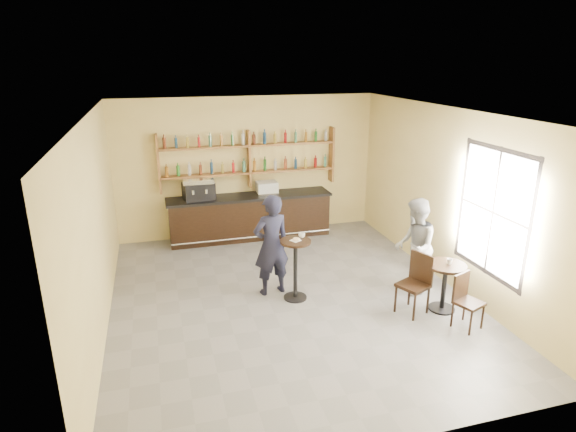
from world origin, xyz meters
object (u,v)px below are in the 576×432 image
object	(u,v)px
chair_west	(413,285)
chair_south	(469,302)
patron_second	(414,247)
cafe_table	(444,287)
man_main	(271,245)
espresso_machine	(199,189)
pedestal_table	(295,270)
pastry_case	(267,188)
bar_counter	(250,216)

from	to	relation	value
chair_west	chair_south	world-z (taller)	chair_west
patron_second	cafe_table	bearing A→B (deg)	39.79
chair_west	man_main	bearing A→B (deg)	-147.09
chair_west	chair_south	bearing A→B (deg)	18.42
espresso_machine	pedestal_table	distance (m)	3.49
pastry_case	cafe_table	bearing A→B (deg)	-67.17
man_main	cafe_table	distance (m)	2.98
pedestal_table	patron_second	xyz separation A→B (m)	(2.09, -0.31, 0.32)
pedestal_table	man_main	bearing A→B (deg)	136.12
pedestal_table	cafe_table	size ratio (longest dim) A/B	1.32
chair_west	espresso_machine	bearing A→B (deg)	-168.46
bar_counter	chair_west	xyz separation A→B (m)	(1.86, -4.15, -0.00)
chair_south	pedestal_table	bearing A→B (deg)	122.87
bar_counter	cafe_table	distance (m)	4.85
pedestal_table	chair_south	xyz separation A→B (m)	(2.30, -1.64, -0.11)
patron_second	chair_west	bearing A→B (deg)	-2.46
pedestal_table	chair_west	size ratio (longest dim) A/B	1.08
bar_counter	pedestal_table	size ratio (longest dim) A/B	3.45
pastry_case	chair_south	xyz separation A→B (m)	(2.05, -4.80, -0.72)
man_main	espresso_machine	bearing A→B (deg)	-82.11
pastry_case	cafe_table	world-z (taller)	pastry_case
pedestal_table	chair_west	bearing A→B (deg)	-30.15
chair_west	patron_second	xyz separation A→B (m)	(0.38, 0.68, 0.36)
bar_counter	cafe_table	xyz separation A→B (m)	(2.41, -4.20, -0.09)
pastry_case	pedestal_table	size ratio (longest dim) A/B	0.45
espresso_machine	pastry_case	xyz separation A→B (m)	(1.55, 0.00, -0.09)
man_main	chair_south	xyz separation A→B (m)	(2.65, -1.97, -0.47)
pastry_case	chair_south	size ratio (longest dim) A/B	0.55
espresso_machine	chair_south	distance (m)	6.06
pedestal_table	chair_west	world-z (taller)	pedestal_table
patron_second	pastry_case	bearing A→B (deg)	-125.44
bar_counter	patron_second	bearing A→B (deg)	-57.13
pastry_case	man_main	world-z (taller)	man_main
pastry_case	chair_south	distance (m)	5.28
espresso_machine	man_main	distance (m)	3.01
man_main	patron_second	distance (m)	2.51
pastry_case	chair_west	world-z (taller)	pastry_case
pastry_case	cafe_table	xyz separation A→B (m)	(2.00, -4.20, -0.75)
espresso_machine	chair_west	size ratio (longest dim) A/B	0.66
espresso_machine	chair_west	bearing A→B (deg)	-62.83
chair_west	pedestal_table	bearing A→B (deg)	-144.44
pastry_case	bar_counter	bearing A→B (deg)	177.34
man_main	patron_second	xyz separation A→B (m)	(2.43, -0.64, -0.04)
pastry_case	chair_south	world-z (taller)	pastry_case
espresso_machine	patron_second	world-z (taller)	patron_second
bar_counter	chair_south	distance (m)	5.40
chair_south	patron_second	size ratio (longest dim) A/B	0.50
espresso_machine	cafe_table	size ratio (longest dim) A/B	0.81
man_main	patron_second	world-z (taller)	man_main
espresso_machine	patron_second	size ratio (longest dim) A/B	0.38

